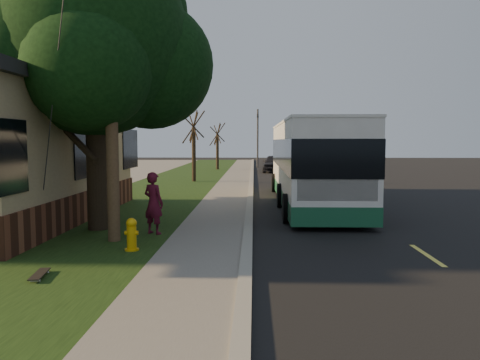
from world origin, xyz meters
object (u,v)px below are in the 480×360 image
(transit_bus, at_px, (311,161))
(distant_car, at_px, (274,163))
(fire_hydrant, at_px, (132,234))
(skateboard_main, at_px, (39,274))
(utility_pole, at_px, (110,53))
(skateboarder, at_px, (153,203))
(bare_tree_near, at_px, (194,147))
(bare_tree_far, at_px, (217,147))
(leafy_tree, at_px, (97,45))
(traffic_signal, at_px, (258,134))

(transit_bus, distance_m, distant_car, 19.42)
(fire_hydrant, xyz_separation_m, skateboard_main, (-1.13, -2.13, -0.31))
(utility_pole, relative_size, skateboarder, 5.50)
(fire_hydrant, xyz_separation_m, utility_pole, (-0.71, 0.99, 4.20))
(utility_pole, relative_size, bare_tree_near, 2.11)
(transit_bus, bearing_deg, distant_car, 91.91)
(transit_bus, bearing_deg, bare_tree_near, 121.68)
(bare_tree_far, distance_m, transit_bus, 22.29)
(utility_pole, relative_size, distant_car, 2.19)
(leafy_tree, relative_size, transit_bus, 0.65)
(leafy_tree, height_order, skateboarder, leafy_tree)
(bare_tree_far, bearing_deg, utility_pole, -90.60)
(bare_tree_far, height_order, skateboard_main, bare_tree_far)
(bare_tree_near, xyz_separation_m, skateboarder, (1.00, -16.13, -1.26))
(utility_pole, relative_size, leafy_tree, 1.16)
(leafy_tree, xyz_separation_m, skateboarder, (1.67, -0.77, -4.27))
(fire_hydrant, distance_m, distant_car, 28.11)
(skateboard_main, bearing_deg, fire_hydrant, 62.08)
(bare_tree_far, bearing_deg, skateboarder, -88.98)
(fire_hydrant, xyz_separation_m, leafy_tree, (-1.57, 2.65, 4.73))
(utility_pole, xyz_separation_m, leafy_tree, (-0.87, 1.66, 0.54))
(bare_tree_far, xyz_separation_m, traffic_signal, (3.50, 4.00, 1.16))
(traffic_signal, height_order, skateboarder, traffic_signal)
(leafy_tree, distance_m, skateboarder, 4.65)
(skateboard_main, bearing_deg, utility_pole, 82.27)
(bare_tree_far, height_order, traffic_signal, traffic_signal)
(fire_hydrant, bearing_deg, skateboard_main, -117.92)
(leafy_tree, distance_m, distant_car, 26.19)
(bare_tree_far, height_order, transit_bus, bare_tree_far)
(bare_tree_near, bearing_deg, transit_bus, -58.32)
(skateboard_main, bearing_deg, skateboarder, 72.94)
(skateboarder, xyz_separation_m, skateboard_main, (-1.23, -4.00, -0.77))
(leafy_tree, height_order, distant_car, leafy_tree)
(fire_hydrant, distance_m, skateboarder, 1.93)
(utility_pole, height_order, distant_car, utility_pole)
(bare_tree_near, distance_m, distant_car, 11.20)
(fire_hydrant, relative_size, bare_tree_near, 0.17)
(bare_tree_far, bearing_deg, bare_tree_near, -92.39)
(leafy_tree, bearing_deg, skateboarder, -24.87)
(utility_pole, bearing_deg, transit_bus, 52.18)
(fire_hydrant, height_order, distant_car, distant_car)
(bare_tree_far, distance_m, distant_car, 5.44)
(bare_tree_far, relative_size, skateboarder, 2.44)
(leafy_tree, distance_m, traffic_signal, 31.76)
(transit_bus, bearing_deg, utility_pole, -127.82)
(traffic_signal, bearing_deg, leafy_tree, -98.47)
(transit_bus, height_order, skateboard_main, transit_bus)
(utility_pole, bearing_deg, leafy_tree, 117.60)
(bare_tree_near, distance_m, bare_tree_far, 12.01)
(utility_pole, height_order, leafy_tree, utility_pole)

